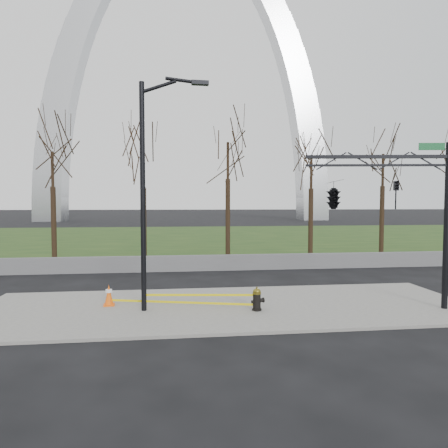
{
  "coord_description": "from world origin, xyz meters",
  "views": [
    {
      "loc": [
        -1.81,
        -13.81,
        3.83
      ],
      "look_at": [
        0.06,
        2.0,
        3.0
      ],
      "focal_mm": 30.74,
      "sensor_mm": 36.0,
      "label": 1
    }
  ],
  "objects": [
    {
      "name": "traffic_signal_mast",
      "position": [
        4.42,
        -0.83,
        4.15
      ],
      "size": [
        5.06,
        2.53,
        6.0
      ],
      "rotation": [
        0.0,
        0.0,
        -0.14
      ],
      "color": "black",
      "rests_on": "ground"
    },
    {
      "name": "fire_hydrant",
      "position": [
        0.91,
        -0.76,
        0.48
      ],
      "size": [
        0.52,
        0.34,
        0.83
      ],
      "rotation": [
        0.0,
        0.0,
        0.19
      ],
      "color": "black",
      "rests_on": "sidewalk"
    },
    {
      "name": "caution_tape",
      "position": [
        -1.46,
        -0.29,
        0.44
      ],
      "size": [
        5.28,
        1.29,
        0.43
      ],
      "color": "yellow",
      "rests_on": "ground"
    },
    {
      "name": "grass_strip",
      "position": [
        0.0,
        30.0,
        0.03
      ],
      "size": [
        120.0,
        40.0,
        0.06
      ],
      "primitive_type": "cube",
      "color": "#1F3F16",
      "rests_on": "ground"
    },
    {
      "name": "gateway_arch",
      "position": [
        0.0,
        75.0,
        32.5
      ],
      "size": [
        66.0,
        6.0,
        65.0
      ],
      "primitive_type": null,
      "color": "#B3B6BA",
      "rests_on": "ground"
    },
    {
      "name": "tree_row",
      "position": [
        -1.28,
        12.0,
        4.38
      ],
      "size": [
        43.44,
        4.0,
        8.76
      ],
      "color": "black",
      "rests_on": "ground"
    },
    {
      "name": "street_light",
      "position": [
        -2.81,
        -0.28,
        4.69
      ],
      "size": [
        2.39,
        0.27,
        8.21
      ],
      "rotation": [
        0.0,
        0.0,
        0.03
      ],
      "color": "black",
      "rests_on": "ground"
    },
    {
      "name": "sidewalk",
      "position": [
        0.0,
        0.0,
        0.05
      ],
      "size": [
        18.0,
        6.0,
        0.1
      ],
      "primitive_type": "cube",
      "color": "slate",
      "rests_on": "ground"
    },
    {
      "name": "ground",
      "position": [
        0.0,
        0.0,
        0.0
      ],
      "size": [
        500.0,
        500.0,
        0.0
      ],
      "primitive_type": "plane",
      "color": "black",
      "rests_on": "ground"
    },
    {
      "name": "guardrail",
      "position": [
        0.0,
        8.0,
        0.45
      ],
      "size": [
        60.0,
        0.3,
        0.9
      ],
      "primitive_type": "cube",
      "color": "#59595B",
      "rests_on": "ground"
    },
    {
      "name": "traffic_cone",
      "position": [
        -4.38,
        0.52,
        0.48
      ],
      "size": [
        0.45,
        0.45,
        0.77
      ],
      "rotation": [
        0.0,
        0.0,
        0.14
      ],
      "color": "#FF5F0D",
      "rests_on": "sidewalk"
    }
  ]
}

